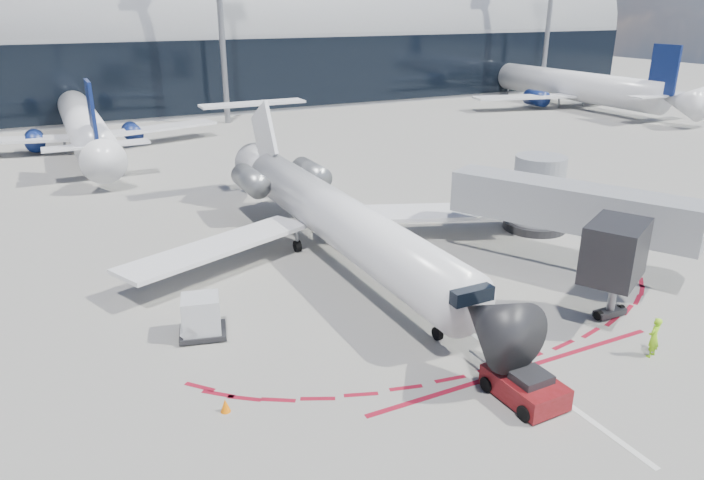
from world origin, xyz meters
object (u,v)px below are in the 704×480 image
ramp_worker (654,337)px  uld_container (201,317)px  pushback_tug (525,386)px  regional_jet (331,214)px

ramp_worker → uld_container: 19.07m
pushback_tug → ramp_worker: ramp_worker is taller
ramp_worker → regional_jet: bearing=-79.3°
pushback_tug → uld_container: (-9.49, 9.99, 0.39)m
regional_jet → pushback_tug: bearing=-88.5°
regional_jet → ramp_worker: regional_jet is taller
pushback_tug → regional_jet: bearing=90.0°
ramp_worker → pushback_tug: bearing=-13.3°
pushback_tug → ramp_worker: 6.76m
pushback_tug → ramp_worker: size_ratio=2.68×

